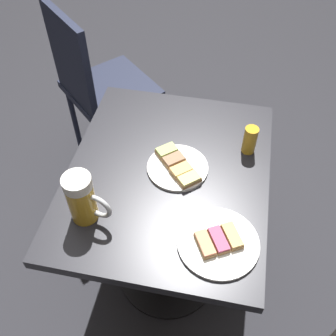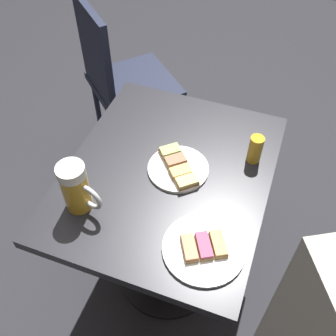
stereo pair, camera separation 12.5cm
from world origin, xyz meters
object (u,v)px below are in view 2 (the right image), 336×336
at_px(plate_far, 204,248).
at_px(beer_glass_small, 255,149).
at_px(beer_mug, 76,188).
at_px(cafe_chair, 121,79).
at_px(plate_near, 178,168).

xyz_separation_m(plate_far, beer_glass_small, (0.38, -0.06, 0.04)).
xyz_separation_m(plate_far, beer_mug, (0.02, 0.39, 0.08)).
bearing_deg(beer_mug, cafe_chair, 17.70).
bearing_deg(plate_near, cafe_chair, 40.23).
bearing_deg(plate_far, beer_glass_small, -8.60).
bearing_deg(beer_glass_small, plate_near, 120.22).
bearing_deg(plate_far, cafe_chair, 38.12).
bearing_deg(plate_far, beer_mug, 87.61).
relative_size(plate_near, cafe_chair, 0.21).
height_order(plate_far, cafe_chair, cafe_chair).
relative_size(beer_mug, beer_glass_small, 1.70).
bearing_deg(beer_mug, plate_far, -92.39).
xyz_separation_m(beer_mug, cafe_chair, (0.81, 0.26, -0.25)).
bearing_deg(beer_glass_small, plate_far, 171.40).
bearing_deg(plate_near, plate_far, -147.23).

